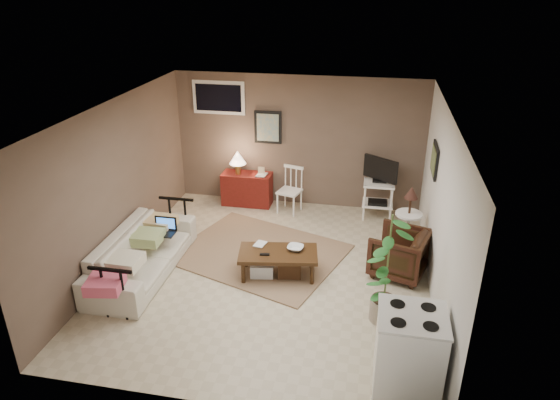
% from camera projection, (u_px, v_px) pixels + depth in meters
% --- Properties ---
extents(floor, '(5.00, 5.00, 0.00)m').
position_uv_depth(floor, '(270.00, 272.00, 7.27)').
color(floor, '#C1B293').
rests_on(floor, ground).
extents(art_back, '(0.50, 0.03, 0.60)m').
position_uv_depth(art_back, '(268.00, 127.00, 8.98)').
color(art_back, black).
extents(art_right, '(0.03, 0.60, 0.45)m').
position_uv_depth(art_right, '(435.00, 160.00, 7.20)').
color(art_right, black).
extents(window, '(0.96, 0.03, 0.60)m').
position_uv_depth(window, '(219.00, 98.00, 8.93)').
color(window, white).
extents(rug, '(2.90, 2.61, 0.02)m').
position_uv_depth(rug, '(259.00, 253.00, 7.76)').
color(rug, '#907353').
rests_on(rug, floor).
extents(coffee_table, '(1.18, 0.74, 0.42)m').
position_uv_depth(coffee_table, '(278.00, 262.00, 7.09)').
color(coffee_table, '#3B2710').
rests_on(coffee_table, floor).
extents(sofa, '(0.63, 2.17, 0.85)m').
position_uv_depth(sofa, '(141.00, 246.00, 7.11)').
color(sofa, beige).
rests_on(sofa, floor).
extents(sofa_pillows, '(0.42, 2.07, 0.15)m').
position_uv_depth(sofa_pillows, '(136.00, 250.00, 6.83)').
color(sofa_pillows, beige).
rests_on(sofa_pillows, sofa).
extents(sofa_end_rails, '(0.58, 2.17, 0.73)m').
position_uv_depth(sofa_end_rails, '(150.00, 251.00, 7.11)').
color(sofa_end_rails, black).
rests_on(sofa_end_rails, floor).
extents(laptop, '(0.33, 0.24, 0.23)m').
position_uv_depth(laptop, '(165.00, 228.00, 7.35)').
color(laptop, black).
rests_on(laptop, sofa).
extents(red_console, '(0.91, 0.41, 1.05)m').
position_uv_depth(red_console, '(246.00, 186.00, 9.30)').
color(red_console, maroon).
rests_on(red_console, floor).
extents(spindle_chair, '(0.46, 0.46, 0.84)m').
position_uv_depth(spindle_chair, '(290.00, 191.00, 9.00)').
color(spindle_chair, white).
rests_on(spindle_chair, floor).
extents(tv_stand, '(0.58, 0.43, 1.12)m').
position_uv_depth(tv_stand, '(379.00, 187.00, 8.68)').
color(tv_stand, white).
rests_on(tv_stand, floor).
extents(side_table, '(0.41, 0.41, 1.09)m').
position_uv_depth(side_table, '(409.00, 212.00, 7.56)').
color(side_table, white).
rests_on(side_table, floor).
extents(armchair, '(0.87, 0.90, 0.75)m').
position_uv_depth(armchair, '(399.00, 251.00, 7.09)').
color(armchair, black).
rests_on(armchair, floor).
extents(potted_plant, '(0.37, 0.37, 1.49)m').
position_uv_depth(potted_plant, '(388.00, 265.00, 5.96)').
color(potted_plant, '#A0907F').
rests_on(potted_plant, floor).
extents(stove, '(0.69, 0.64, 0.90)m').
position_uv_depth(stove, '(409.00, 350.00, 5.11)').
color(stove, white).
rests_on(stove, floor).
extents(bowl, '(0.23, 0.08, 0.23)m').
position_uv_depth(bowl, '(295.00, 243.00, 7.04)').
color(bowl, '#3B2710').
rests_on(bowl, coffee_table).
extents(book_table, '(0.15, 0.05, 0.20)m').
position_uv_depth(book_table, '(255.00, 238.00, 7.20)').
color(book_table, '#3B2710').
rests_on(book_table, coffee_table).
extents(book_console, '(0.18, 0.05, 0.23)m').
position_uv_depth(book_console, '(257.00, 169.00, 9.10)').
color(book_console, '#3B2710').
rests_on(book_console, red_console).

